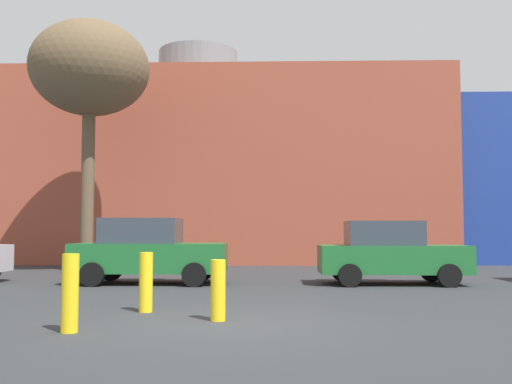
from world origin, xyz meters
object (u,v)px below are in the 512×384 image
parked_car_1 (148,251)px  bare_tree_0 (90,71)px  parked_car_2 (390,253)px  bollard_yellow_0 (70,293)px  bollard_yellow_1 (218,290)px  bollard_yellow_2 (146,282)px

parked_car_1 → bare_tree_0: size_ratio=0.46×
parked_car_1 → parked_car_2: parked_car_1 is taller
bare_tree_0 → bollard_yellow_0: 14.14m
parked_car_2 → bare_tree_0: (-9.65, 4.32, 6.27)m
parked_car_1 → bollard_yellow_0: size_ratio=3.70×
bare_tree_0 → parked_car_1: bearing=-54.6°
bollard_yellow_1 → bollard_yellow_0: bearing=-150.3°
bare_tree_0 → bollard_yellow_2: 12.61m
bollard_yellow_2 → bollard_yellow_1: bearing=-35.2°
parked_car_2 → bare_tree_0: bare_tree_0 is taller
parked_car_2 → bollard_yellow_2: parked_car_2 is taller
parked_car_1 → parked_car_2: (6.57, -0.00, -0.04)m
bare_tree_0 → bollard_yellow_1: bearing=-62.8°
parked_car_1 → bare_tree_0: bearing=125.4°
bollard_yellow_1 → parked_car_2: bearing=58.2°
bollard_yellow_0 → bollard_yellow_2: bearing=73.4°
bollard_yellow_0 → parked_car_1: bearing=93.9°
bollard_yellow_1 → bollard_yellow_2: (-1.37, 0.97, 0.04)m
bare_tree_0 → bollard_yellow_2: bearing=-66.9°
parked_car_2 → bare_tree_0: 12.29m
parked_car_1 → parked_car_2: bearing=-0.0°
parked_car_1 → bollard_yellow_0: 7.71m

